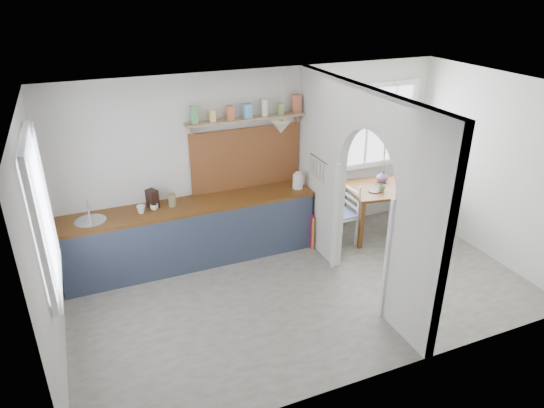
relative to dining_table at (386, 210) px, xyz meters
name	(u,v)px	position (x,y,z in m)	size (l,w,h in m)	color
floor	(305,292)	(-1.90, -0.98, -0.40)	(5.80, 3.20, 0.01)	gray
ceiling	(312,91)	(-1.90, -0.98, 2.20)	(5.80, 3.20, 0.01)	beige
walls	(308,201)	(-1.90, -0.98, 0.90)	(5.81, 3.21, 2.60)	beige
partition	(357,179)	(-1.20, -0.92, 1.05)	(0.12, 3.20, 2.60)	beige
kitchen_window	(39,216)	(-4.77, -0.98, 1.25)	(0.10, 1.16, 1.50)	white
nook_window	(367,127)	(-0.10, 0.58, 1.20)	(1.76, 0.10, 1.30)	white
counter	(192,232)	(-3.03, 0.35, 0.06)	(3.50, 0.60, 0.90)	#492C0D
sink	(90,222)	(-4.33, 0.32, 0.49)	(0.40, 0.40, 0.02)	silver
backsplash	(246,158)	(-2.10, 0.60, 0.95)	(1.65, 0.03, 0.90)	brown
shelf	(247,115)	(-2.10, 0.51, 1.60)	(1.75, 0.20, 0.21)	tan
pendant_lamp	(281,127)	(-1.75, 0.17, 1.48)	(0.26, 0.26, 0.16)	beige
utensil_rail	(319,159)	(-1.29, -0.08, 1.05)	(0.02, 0.02, 0.50)	silver
dining_table	(386,210)	(0.00, 0.00, 0.00)	(1.28, 0.85, 0.80)	#492C0D
chair_left	(339,214)	(-0.85, 0.01, 0.09)	(0.44, 0.44, 0.97)	silver
chair_right	(430,196)	(0.86, 0.03, 0.08)	(0.44, 0.44, 0.96)	silver
kettle	(298,180)	(-1.43, 0.27, 0.62)	(0.20, 0.16, 0.24)	silver
mug_a	(141,209)	(-3.69, 0.30, 0.55)	(0.11, 0.11, 0.10)	white
mug_b	(154,207)	(-3.51, 0.33, 0.54)	(0.11, 0.11, 0.08)	white
knife_block	(152,199)	(-3.51, 0.43, 0.63)	(0.11, 0.16, 0.25)	#40241B
jar	(172,200)	(-3.26, 0.36, 0.58)	(0.10, 0.10, 0.17)	olive
towel_magenta	(311,232)	(-1.32, 0.00, -0.12)	(0.02, 0.03, 0.59)	#AE0F50
towel_orange	(313,235)	(-1.32, -0.05, -0.15)	(0.02, 0.03, 0.54)	orange
bowl	(411,183)	(0.35, -0.07, 0.43)	(0.26, 0.26, 0.06)	beige
table_cup	(382,188)	(-0.22, -0.12, 0.45)	(0.11, 0.11, 0.11)	#587E54
plate	(374,191)	(-0.32, -0.08, 0.41)	(0.18, 0.18, 0.02)	#312523
vase	(382,176)	(0.00, 0.20, 0.49)	(0.18, 0.18, 0.19)	#6A4178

